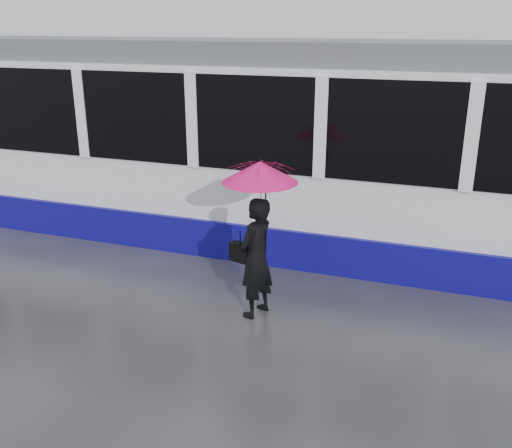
% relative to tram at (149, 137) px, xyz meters
% --- Properties ---
extents(ground, '(90.00, 90.00, 0.00)m').
position_rel_tram_xyz_m(ground, '(3.01, -2.50, -1.64)').
color(ground, '#27272C').
rests_on(ground, ground).
extents(rails, '(34.00, 1.51, 0.02)m').
position_rel_tram_xyz_m(rails, '(3.01, -0.00, -1.63)').
color(rails, '#3F3D38').
rests_on(rails, ground).
extents(tram, '(26.00, 2.56, 3.35)m').
position_rel_tram_xyz_m(tram, '(0.00, 0.00, 0.00)').
color(tram, white).
rests_on(tram, ground).
extents(woman, '(0.53, 0.66, 1.58)m').
position_rel_tram_xyz_m(woman, '(3.10, -2.79, -0.85)').
color(woman, black).
rests_on(woman, ground).
extents(umbrella, '(1.16, 1.16, 1.07)m').
position_rel_tram_xyz_m(umbrella, '(3.15, -2.79, 0.10)').
color(umbrella, '#F21463').
rests_on(umbrella, ground).
extents(handbag, '(0.31, 0.20, 0.43)m').
position_rel_tram_xyz_m(handbag, '(2.88, -2.77, -0.81)').
color(handbag, black).
rests_on(handbag, ground).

